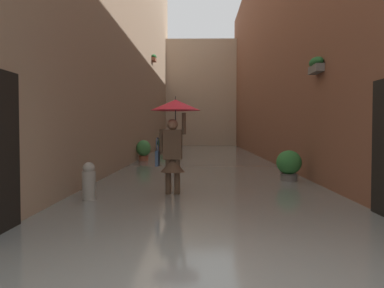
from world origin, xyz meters
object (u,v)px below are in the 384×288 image
Objects in this scene: potted_plant_near_right at (162,145)px; mooring_bollard at (89,184)px; person_wading at (174,127)px; potted_plant_far_right at (144,150)px; potted_plant_mid_left at (289,165)px.

potted_plant_near_right reaches higher than mooring_bollard.
person_wading reaches higher than mooring_bollard.
person_wading reaches higher than potted_plant_far_right.
potted_plant_mid_left is (-4.60, 6.33, -0.04)m from potted_plant_far_right.
potted_plant_far_right reaches higher than potted_plant_near_right.
potted_plant_near_right is (1.70, -16.04, -0.99)m from person_wading.
potted_plant_near_right is (4.52, -13.85, -0.02)m from potted_plant_mid_left.
mooring_bollard is (1.57, 0.71, -1.06)m from person_wading.
mooring_bollard is at bearing 33.50° from potted_plant_mid_left.
person_wading is 8.76m from potted_plant_far_right.
potted_plant_mid_left is at bearing -142.18° from person_wading.
potted_plant_mid_left is 1.09× the size of mooring_bollard.
person_wading is 2.21× the size of potted_plant_far_right.
person_wading is at bearing 37.82° from potted_plant_mid_left.
potted_plant_mid_left is at bearing 126.02° from potted_plant_far_right.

